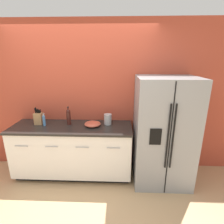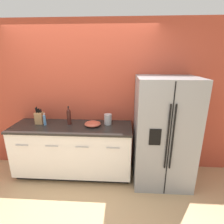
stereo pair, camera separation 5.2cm
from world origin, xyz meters
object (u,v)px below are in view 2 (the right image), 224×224
Objects in this scene: knife_block at (39,118)px; mixing_bowl at (93,124)px; steel_canister at (108,119)px; refrigerator at (163,132)px; wine_bottle at (69,116)px; soap_dispenser at (45,120)px.

knife_block is 0.92m from mixing_bowl.
steel_canister is at bearing 1.96° from knife_block.
mixing_bowl is (-1.14, 0.07, 0.09)m from refrigerator.
refrigerator is 1.15m from mixing_bowl.
steel_canister is 0.27m from mixing_bowl.
refrigerator reaches higher than wine_bottle.
refrigerator is at bearing -3.59° from knife_block.
soap_dispenser is at bearing 178.01° from refrigerator.
steel_canister is 0.72× the size of mixing_bowl.
steel_canister is at bearing 22.17° from mixing_bowl.
refrigerator is at bearing -4.54° from wine_bottle.
knife_block is 1.09× the size of mixing_bowl.
soap_dispenser is 0.80m from mixing_bowl.
soap_dispenser is (-1.94, 0.07, 0.14)m from refrigerator.
mixing_bowl is at bearing 176.51° from refrigerator.
knife_block reaches higher than mixing_bowl.
knife_block is at bearing 176.28° from mixing_bowl.
mixing_bowl is at bearing 0.15° from soap_dispenser.
steel_canister is (1.16, 0.04, -0.02)m from knife_block.
knife_block is 0.13m from soap_dispenser.
soap_dispenser reaches higher than steel_canister.
knife_block is 1.16m from steel_canister.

